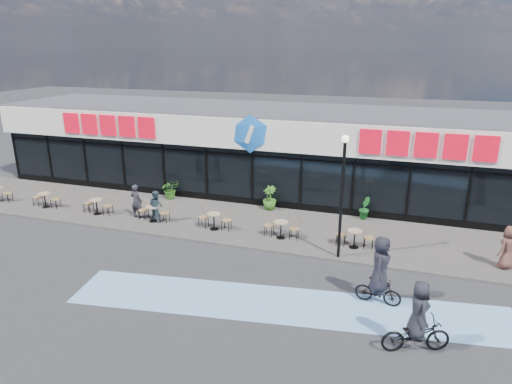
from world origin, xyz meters
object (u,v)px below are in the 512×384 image
pedestrian_c (508,247)px  cyclist_a (417,326)px  potted_plant_mid (270,198)px  patron_right (156,206)px  potted_plant_left (170,189)px  lamp_post (342,186)px  potted_plant_right (364,208)px  cyclist_b (380,274)px  patron_left (136,201)px

pedestrian_c → cyclist_a: cyclist_a is taller
potted_plant_mid → patron_right: (-4.53, -3.11, 0.13)m
potted_plant_left → cyclist_a: bearing=-36.7°
lamp_post → potted_plant_mid: (-4.03, 4.27, -2.25)m
potted_plant_mid → pedestrian_c: (9.99, -3.27, 0.22)m
lamp_post → potted_plant_mid: lamp_post is taller
potted_plant_left → potted_plant_mid: 5.47m
potted_plant_right → cyclist_b: 7.33m
potted_plant_right → pedestrian_c: size_ratio=0.64×
lamp_post → potted_plant_mid: size_ratio=3.96×
patron_right → cyclist_b: 10.97m
potted_plant_left → cyclist_b: (11.17, -7.04, 0.44)m
potted_plant_right → cyclist_a: bearing=-76.5°
pedestrian_c → lamp_post: bearing=-34.8°
potted_plant_left → patron_left: size_ratio=0.63×
lamp_post → potted_plant_right: 5.04m
pedestrian_c → cyclist_b: bearing=-2.9°
potted_plant_mid → cyclist_b: 9.08m
potted_plant_right → potted_plant_mid: bearing=-177.9°
patron_left → patron_right: bearing=-178.1°
patron_left → cyclist_b: cyclist_b is taller
lamp_post → potted_plant_left: size_ratio=4.61×
lamp_post → potted_plant_left: 10.67m
potted_plant_left → potted_plant_mid: size_ratio=0.86×
patron_left → patron_right: patron_left is taller
potted_plant_left → patron_right: patron_right is taller
lamp_post → cyclist_a: size_ratio=2.28×
potted_plant_mid → cyclist_b: size_ratio=0.52×
patron_left → potted_plant_mid: bearing=-145.0°
pedestrian_c → potted_plant_left: bearing=-56.2°
potted_plant_left → potted_plant_mid: (5.47, 0.02, 0.08)m
lamp_post → pedestrian_c: bearing=9.5°
potted_plant_left → cyclist_b: size_ratio=0.45×
potted_plant_mid → patron_left: bearing=-151.8°
pedestrian_c → potted_plant_mid: bearing=-62.5°
potted_plant_right → patron_right: (-9.11, -3.28, 0.21)m
pedestrian_c → cyclist_a: bearing=17.4°
potted_plant_right → cyclist_b: (1.12, -7.23, 0.43)m
potted_plant_mid → cyclist_a: cyclist_a is taller
potted_plant_mid → cyclist_a: 11.44m
potted_plant_mid → potted_plant_right: potted_plant_mid is taller
lamp_post → pedestrian_c: size_ratio=2.92×
patron_right → potted_plant_right: bearing=-137.4°
potted_plant_left → cyclist_a: 15.33m
lamp_post → pedestrian_c: 6.37m
lamp_post → pedestrian_c: (5.96, 1.00, -2.04)m
potted_plant_right → patron_left: size_ratio=0.64×
potted_plant_left → pedestrian_c: (15.46, -3.25, 0.30)m
potted_plant_left → patron_right: bearing=-73.1°
cyclist_a → potted_plant_mid: bearing=126.6°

